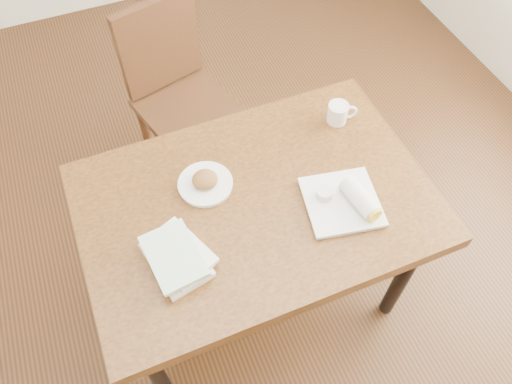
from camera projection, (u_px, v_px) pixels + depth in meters
name	position (u px, v px, depth m)	size (l,w,h in m)	color
ground	(256.00, 288.00, 2.39)	(4.00, 5.00, 0.01)	#472814
table	(256.00, 212.00, 1.84)	(1.24, 0.85, 0.75)	brown
chair_far	(177.00, 88.00, 2.39)	(0.51, 0.51, 0.95)	#442513
plate_scone	(205.00, 182.00, 1.79)	(0.20, 0.20, 0.06)	white
coffee_mug	(339.00, 113.00, 1.96)	(0.12, 0.08, 0.08)	white
plate_burrito	(347.00, 201.00, 1.74)	(0.30, 0.30, 0.09)	white
book_stack	(177.00, 257.00, 1.61)	(0.23, 0.27, 0.06)	white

